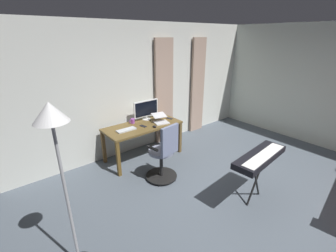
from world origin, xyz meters
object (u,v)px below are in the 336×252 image
(desk, at_px, (143,129))
(mug_coffee, at_px, (132,121))
(floor_lamp, at_px, (55,138))
(piano_keyboard, at_px, (260,158))
(computer_mouse, at_px, (155,127))
(computer_keyboard, at_px, (126,130))
(cell_phone_face_up, at_px, (143,126))
(computer_monitor, at_px, (146,109))
(office_chair, at_px, (164,155))
(cell_phone_by_monitor, at_px, (169,118))
(laptop, at_px, (160,120))

(desk, bearing_deg, mug_coffee, -63.57)
(floor_lamp, bearing_deg, piano_keyboard, 166.14)
(mug_coffee, bearing_deg, computer_mouse, 115.13)
(desk, height_order, computer_keyboard, computer_keyboard)
(computer_mouse, bearing_deg, cell_phone_face_up, -52.37)
(floor_lamp, bearing_deg, cell_phone_face_up, -140.76)
(computer_monitor, height_order, mug_coffee, computer_monitor)
(office_chair, height_order, computer_keyboard, office_chair)
(mug_coffee, bearing_deg, desk, 116.43)
(desk, xyz_separation_m, cell_phone_by_monitor, (-0.66, 0.04, 0.09))
(desk, height_order, cell_phone_by_monitor, cell_phone_by_monitor)
(cell_phone_by_monitor, relative_size, mug_coffee, 1.15)
(office_chair, height_order, laptop, office_chair)
(computer_keyboard, height_order, laptop, laptop)
(mug_coffee, xyz_separation_m, floor_lamp, (1.81, 1.82, 0.79))
(cell_phone_face_up, distance_m, mug_coffee, 0.29)
(mug_coffee, bearing_deg, computer_monitor, -177.33)
(laptop, bearing_deg, office_chair, 69.28)
(office_chair, bearing_deg, laptop, 47.80)
(laptop, height_order, computer_mouse, laptop)
(office_chair, xyz_separation_m, cell_phone_by_monitor, (-0.83, -0.87, 0.24))
(computer_monitor, relative_size, mug_coffee, 4.69)
(office_chair, distance_m, computer_keyboard, 0.93)
(computer_monitor, distance_m, cell_phone_by_monitor, 0.54)
(computer_keyboard, height_order, computer_mouse, computer_mouse)
(computer_mouse, bearing_deg, computer_keyboard, -22.65)
(office_chair, distance_m, mug_coffee, 1.16)
(computer_monitor, bearing_deg, cell_phone_by_monitor, 147.14)
(computer_monitor, distance_m, computer_keyboard, 0.73)
(computer_keyboard, bearing_deg, cell_phone_face_up, 176.15)
(desk, relative_size, laptop, 3.85)
(laptop, height_order, cell_phone_face_up, laptop)
(desk, bearing_deg, floor_lamp, 39.94)
(computer_mouse, bearing_deg, cell_phone_by_monitor, -158.57)
(cell_phone_face_up, distance_m, floor_lamp, 2.58)
(office_chair, xyz_separation_m, cell_phone_face_up, (-0.14, -0.84, 0.24))
(cell_phone_by_monitor, xyz_separation_m, mug_coffee, (0.77, -0.25, 0.04))
(computer_mouse, distance_m, cell_phone_by_monitor, 0.59)
(piano_keyboard, bearing_deg, cell_phone_face_up, -79.32)
(computer_monitor, xyz_separation_m, cell_phone_face_up, (0.28, 0.30, -0.23))
(office_chair, relative_size, computer_mouse, 10.59)
(computer_mouse, relative_size, mug_coffee, 0.80)
(computer_monitor, bearing_deg, desk, 42.90)
(computer_mouse, bearing_deg, computer_monitor, -105.64)
(desk, relative_size, piano_keyboard, 1.43)
(desk, xyz_separation_m, office_chair, (0.17, 0.91, -0.14))
(computer_monitor, distance_m, mug_coffee, 0.40)
(office_chair, relative_size, cell_phone_face_up, 7.35)
(desk, relative_size, computer_keyboard, 4.13)
(office_chair, height_order, cell_phone_by_monitor, office_chair)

